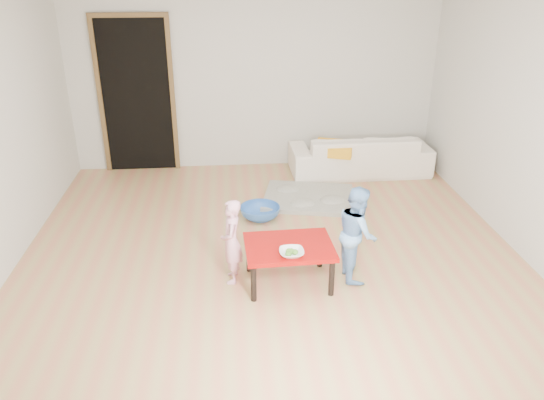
{
  "coord_description": "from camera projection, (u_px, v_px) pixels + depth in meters",
  "views": [
    {
      "loc": [
        -0.39,
        -4.73,
        2.72
      ],
      "look_at": [
        0.0,
        -0.2,
        0.65
      ],
      "focal_mm": 35.0,
      "sensor_mm": 36.0,
      "label": 1
    }
  ],
  "objects": [
    {
      "name": "child_pink",
      "position": [
        232.0,
        242.0,
        4.77
      ],
      "size": [
        0.2,
        0.3,
        0.81
      ],
      "primitive_type": "imported",
      "rotation": [
        0.0,
        0.0,
        -1.61
      ],
      "color": "pink",
      "rests_on": "floor"
    },
    {
      "name": "child_blue",
      "position": [
        357.0,
        233.0,
        4.82
      ],
      "size": [
        0.34,
        0.44,
        0.9
      ],
      "primitive_type": "imported",
      "rotation": [
        0.0,
        0.0,
        1.57
      ],
      "color": "#599FCF",
      "rests_on": "floor"
    },
    {
      "name": "blanket",
      "position": [
        308.0,
        198.0,
        6.57
      ],
      "size": [
        1.25,
        1.11,
        0.05
      ],
      "primitive_type": null,
      "rotation": [
        0.0,
        0.0,
        -0.21
      ],
      "color": "#ADAA98",
      "rests_on": "floor"
    },
    {
      "name": "broccoli",
      "position": [
        292.0,
        253.0,
        4.56
      ],
      "size": [
        0.12,
        0.12,
        0.06
      ],
      "primitive_type": null,
      "color": "#2D5919",
      "rests_on": "red_table"
    },
    {
      "name": "floor",
      "position": [
        270.0,
        249.0,
        5.45
      ],
      "size": [
        5.0,
        5.0,
        0.01
      ],
      "primitive_type": "cube",
      "color": "#C17952",
      "rests_on": "ground"
    },
    {
      "name": "sofa",
      "position": [
        360.0,
        154.0,
        7.31
      ],
      "size": [
        1.91,
        0.77,
        0.55
      ],
      "primitive_type": "imported",
      "rotation": [
        0.0,
        0.0,
        3.16
      ],
      "color": "white",
      "rests_on": "floor"
    },
    {
      "name": "basin",
      "position": [
        260.0,
        212.0,
        6.08
      ],
      "size": [
        0.46,
        0.46,
        0.14
      ],
      "primitive_type": "imported",
      "color": "#2E60AF",
      "rests_on": "floor"
    },
    {
      "name": "red_table",
      "position": [
        289.0,
        264.0,
        4.82
      ],
      "size": [
        0.81,
        0.62,
        0.39
      ],
      "primitive_type": null,
      "rotation": [
        0.0,
        0.0,
        0.04
      ],
      "color": "#970B08",
      "rests_on": "floor"
    },
    {
      "name": "back_wall",
      "position": [
        255.0,
        74.0,
        7.18
      ],
      "size": [
        5.0,
        0.02,
        2.6
      ],
      "primitive_type": "cube",
      "color": "beige",
      "rests_on": "floor"
    },
    {
      "name": "cushion",
      "position": [
        334.0,
        148.0,
        7.04
      ],
      "size": [
        0.62,
        0.58,
        0.13
      ],
      "primitive_type": "cube",
      "rotation": [
        0.0,
        0.0,
        -0.34
      ],
      "color": "#FFAD1C",
      "rests_on": "sofa"
    },
    {
      "name": "right_wall",
      "position": [
        528.0,
        121.0,
        5.11
      ],
      "size": [
        0.02,
        5.0,
        2.6
      ],
      "primitive_type": "cube",
      "color": "beige",
      "rests_on": "floor"
    },
    {
      "name": "bowl",
      "position": [
        292.0,
        253.0,
        4.56
      ],
      "size": [
        0.21,
        0.21,
        0.05
      ],
      "primitive_type": "imported",
      "color": "white",
      "rests_on": "red_table"
    },
    {
      "name": "doorway",
      "position": [
        137.0,
        97.0,
        7.15
      ],
      "size": [
        1.02,
        0.08,
        2.11
      ],
      "primitive_type": null,
      "color": "brown",
      "rests_on": "back_wall"
    }
  ]
}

